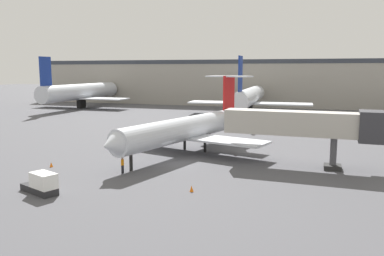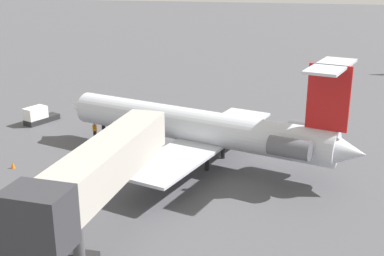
# 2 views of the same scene
# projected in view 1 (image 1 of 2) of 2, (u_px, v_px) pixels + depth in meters

# --- Properties ---
(ground_plane) EXTENTS (400.00, 400.00, 0.10)m
(ground_plane) POSITION_uv_depth(u_px,v_px,m) (174.00, 164.00, 44.84)
(ground_plane) COLOR #4C4C51
(regional_jet) EXTENTS (21.05, 28.49, 9.75)m
(regional_jet) POSITION_uv_depth(u_px,v_px,m) (189.00, 127.00, 50.32)
(regional_jet) COLOR silver
(regional_jet) RESTS_ON ground_plane
(jet_bridge) EXTENTS (16.60, 3.59, 6.45)m
(jet_bridge) POSITION_uv_depth(u_px,v_px,m) (311.00, 125.00, 42.32)
(jet_bridge) COLOR #B7B2A8
(jet_bridge) RESTS_ON ground_plane
(ground_crew_marshaller) EXTENTS (0.39, 0.47, 1.69)m
(ground_crew_marshaller) POSITION_uv_depth(u_px,v_px,m) (123.00, 165.00, 40.54)
(ground_crew_marshaller) COLOR black
(ground_crew_marshaller) RESTS_ON ground_plane
(baggage_tug_lead) EXTENTS (4.23, 2.77, 1.90)m
(baggage_tug_lead) POSITION_uv_depth(u_px,v_px,m) (42.00, 184.00, 33.79)
(baggage_tug_lead) COLOR #262628
(baggage_tug_lead) RESTS_ON ground_plane
(traffic_cone_near) EXTENTS (0.36, 0.36, 0.55)m
(traffic_cone_near) POSITION_uv_depth(u_px,v_px,m) (51.00, 165.00, 43.16)
(traffic_cone_near) COLOR orange
(traffic_cone_near) RESTS_ON ground_plane
(traffic_cone_mid) EXTENTS (0.36, 0.36, 0.55)m
(traffic_cone_mid) POSITION_uv_depth(u_px,v_px,m) (192.00, 189.00, 34.43)
(traffic_cone_mid) COLOR orange
(traffic_cone_mid) RESTS_ON ground_plane
(terminal_building) EXTENTS (148.20, 25.07, 13.53)m
(terminal_building) POSITION_uv_depth(u_px,v_px,m) (267.00, 82.00, 121.76)
(terminal_building) COLOR #9E998E
(terminal_building) RESTS_ON ground_plane
(parked_airliner_west_end) EXTENTS (27.25, 32.39, 13.75)m
(parked_airliner_west_end) POSITION_uv_depth(u_px,v_px,m) (81.00, 92.00, 108.62)
(parked_airliner_west_end) COLOR silver
(parked_airliner_west_end) RESTS_ON ground_plane
(parked_airliner_west_mid) EXTENTS (29.02, 34.41, 13.32)m
(parked_airliner_west_mid) POSITION_uv_depth(u_px,v_px,m) (249.00, 97.00, 92.25)
(parked_airliner_west_mid) COLOR silver
(parked_airliner_west_mid) RESTS_ON ground_plane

